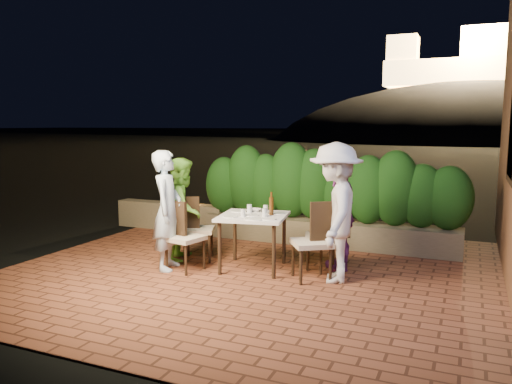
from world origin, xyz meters
The scene contains 29 objects.
ground centered at (0.00, 0.00, -0.02)m, with size 400.00×400.00×0.00m, color black.
terrace_floor centered at (0.00, 0.50, -0.07)m, with size 7.00×6.00×0.15m, color brown.
planter centered at (0.20, 2.30, 0.20)m, with size 4.20×0.55×0.40m, color #6D6245.
hedge centered at (0.20, 2.30, 0.95)m, with size 4.00×0.70×1.10m, color #164111, non-canonical shape.
parapet centered at (-2.80, 2.30, 0.25)m, with size 2.20×0.30×0.50m, color #6D6245.
hill centered at (2.00, 60.00, -4.00)m, with size 52.00×40.00×22.00m, color black.
fortress centered at (2.00, 60.00, 10.50)m, with size 26.00×8.00×8.00m, color #FFCC7A, non-canonical shape.
dining_table centered at (-0.34, 0.53, 0.38)m, with size 0.88×0.88×0.75m, color white, non-canonical shape.
plate_nw centered at (-0.55, 0.27, 0.76)m, with size 0.19×0.19×0.01m, color white.
plate_sw centered at (-0.62, 0.69, 0.76)m, with size 0.22×0.22×0.01m, color white.
plate_ne centered at (-0.03, 0.33, 0.76)m, with size 0.20×0.20×0.01m, color white.
plate_se centered at (-0.08, 0.76, 0.76)m, with size 0.21×0.21×0.01m, color white.
plate_centre centered at (-0.35, 0.49, 0.76)m, with size 0.21×0.21×0.01m, color white.
plate_front centered at (-0.20, 0.25, 0.76)m, with size 0.24×0.24×0.01m, color white.
glass_nw centered at (-0.41, 0.36, 0.80)m, with size 0.06×0.06×0.10m, color silver.
glass_sw centered at (-0.45, 0.67, 0.81)m, with size 0.07×0.07×0.11m, color silver.
glass_ne centered at (-0.15, 0.48, 0.80)m, with size 0.06×0.06×0.11m, color silver.
glass_se centered at (-0.22, 0.70, 0.81)m, with size 0.07×0.07×0.12m, color silver.
beer_bottle centered at (-0.11, 0.64, 0.91)m, with size 0.06×0.06×0.31m, color #4A290C, non-canonical shape.
bowl centered at (-0.42, 0.79, 0.77)m, with size 0.16×0.16×0.04m, color white.
chair_left_front centered at (-1.15, 0.11, 0.47)m, with size 0.43×0.43×0.94m, color black, non-canonical shape.
chair_left_back centered at (-1.26, 0.65, 0.47)m, with size 0.43×0.43×0.93m, color black, non-canonical shape.
chair_right_front centered at (0.53, 0.39, 0.50)m, with size 0.46×0.46×1.00m, color black, non-canonical shape.
chair_right_back centered at (0.49, 0.97, 0.45)m, with size 0.42×0.42×0.91m, color black, non-canonical shape.
diner_blue centered at (-1.41, 0.09, 0.81)m, with size 0.59×0.39×1.62m, color silver.
diner_green centered at (-1.48, 0.62, 0.74)m, with size 0.72×0.56×1.49m, color #7CD743.
diner_white centered at (0.81, 0.48, 0.87)m, with size 1.13×0.65×1.75m, color silver.
diner_purple centered at (0.75, 1.01, 0.74)m, with size 0.87×0.36×1.49m, color #5E2266.
parapet_lamp centered at (-2.25, 2.30, 0.57)m, with size 0.10×0.10×0.14m, color orange.
Camera 1 is at (2.33, -5.53, 1.97)m, focal length 35.00 mm.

